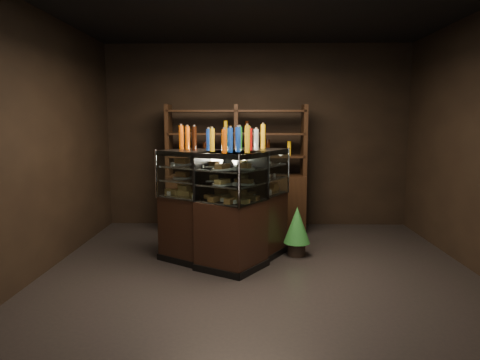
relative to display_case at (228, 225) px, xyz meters
name	(u,v)px	position (x,y,z in m)	size (l,w,h in m)	color
ground	(260,276)	(0.39, -0.52, -0.47)	(5.00, 5.00, 0.00)	black
room_shell	(261,103)	(0.39, -0.52, 1.47)	(5.02, 5.02, 3.01)	black
display_case	(228,225)	(0.00, 0.00, 0.00)	(1.70, 1.43, 1.40)	black
food_display	(228,179)	(0.00, -0.01, 0.57)	(1.32, 1.11, 0.43)	#AF7C3E
bottles_top	(228,139)	(0.00, 0.00, 1.06)	(1.15, 0.97, 0.30)	#0F38B2
potted_conifer	(297,224)	(0.89, 0.26, -0.05)	(0.34, 0.34, 0.73)	black
back_shelving	(236,193)	(0.06, 1.53, 0.14)	(2.18, 0.43, 2.00)	black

